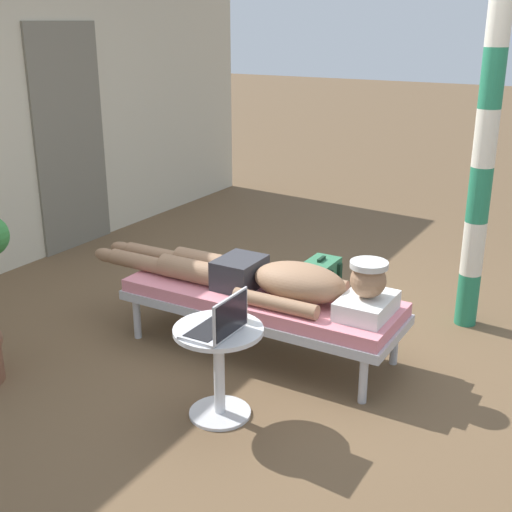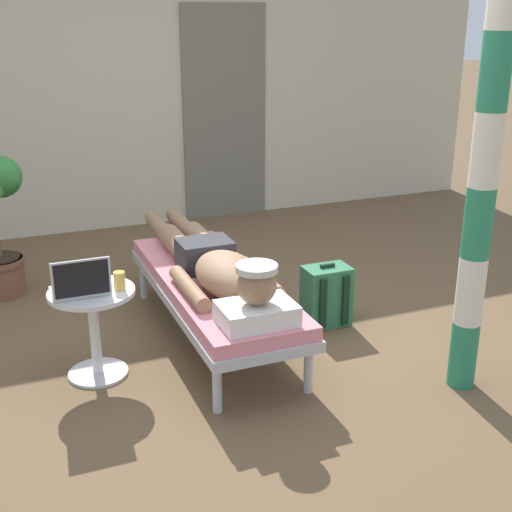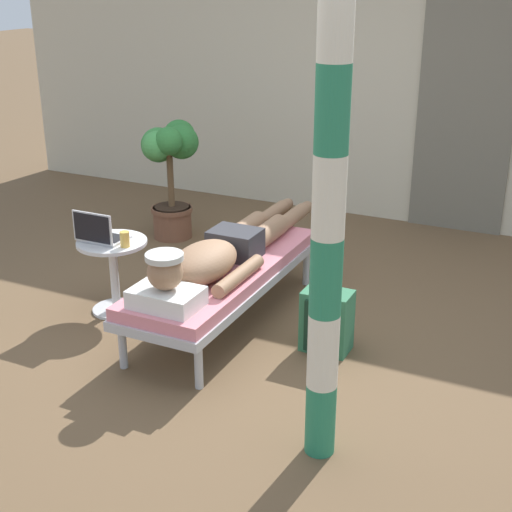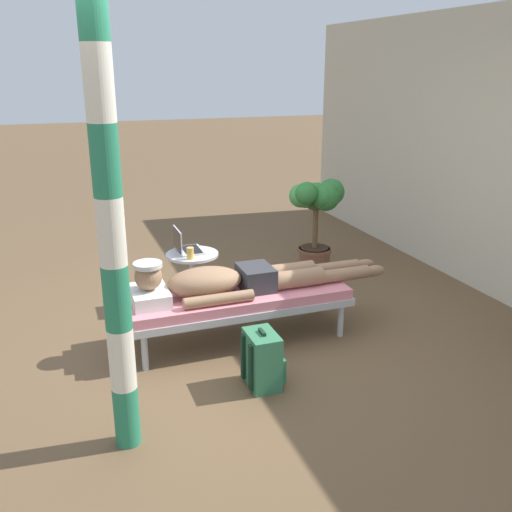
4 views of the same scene
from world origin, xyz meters
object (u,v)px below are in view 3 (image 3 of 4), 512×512
laptop (99,234)px  drink_glass (125,239)px  person_reclining (221,252)px  backpack (327,321)px  porch_post (329,197)px  side_table (113,264)px  lounge_chair (225,275)px  potted_plant (170,161)px

laptop → drink_glass: bearing=-0.3°
person_reclining → backpack: size_ratio=5.12×
drink_glass → porch_post: porch_post is taller
person_reclining → side_table: size_ratio=4.15×
laptop → backpack: 1.64m
lounge_chair → drink_glass: (-0.62, -0.24, 0.23)m
backpack → porch_post: (0.34, -0.99, 1.13)m
potted_plant → porch_post: size_ratio=0.39×
person_reclining → laptop: bearing=-166.9°
side_table → potted_plant: (-0.45, 1.47, 0.34)m
person_reclining → laptop: 0.85m
side_table → potted_plant: 1.58m
backpack → porch_post: porch_post is taller
lounge_chair → drink_glass: 0.70m
person_reclining → laptop: laptop is taller
side_table → person_reclining: bearing=10.4°
laptop → potted_plant: bearing=104.2°
backpack → porch_post: bearing=-71.3°
laptop → backpack: laptop is taller
lounge_chair → drink_glass: drink_glass is taller
backpack → laptop: bearing=-174.0°
person_reclining → side_table: (-0.77, -0.14, -0.16)m
backpack → drink_glass: bearing=-173.0°
side_table → backpack: (1.53, 0.12, -0.16)m
person_reclining → backpack: 0.82m
drink_glass → porch_post: 2.04m
drink_glass → backpack: drink_glass is taller
side_table → drink_glass: drink_glass is taller
potted_plant → backpack: bearing=-34.5°
side_table → backpack: size_ratio=1.23×
potted_plant → drink_glass: bearing=-68.7°
lounge_chair → person_reclining: size_ratio=0.84×
laptop → porch_post: (1.92, -0.82, 0.74)m
laptop → porch_post: size_ratio=0.12×
backpack → potted_plant: bearing=145.5°
potted_plant → porch_post: porch_post is taller
lounge_chair → side_table: (-0.77, -0.18, 0.01)m
lounge_chair → person_reclining: bearing=-90.0°
laptop → potted_plant: 1.58m
laptop → potted_plant: potted_plant is taller
potted_plant → lounge_chair: bearing=-46.7°
drink_glass → potted_plant: size_ratio=0.10×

